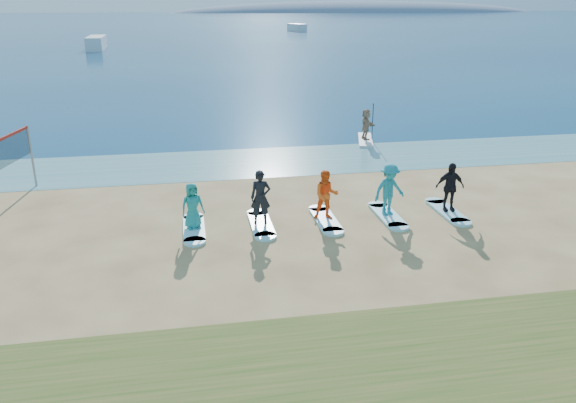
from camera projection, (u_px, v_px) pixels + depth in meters
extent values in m
plane|color=tan|center=(283.00, 261.00, 16.21)|extent=(600.00, 600.00, 0.00)
plane|color=teal|center=(244.00, 163.00, 25.92)|extent=(600.00, 600.00, 0.00)
plane|color=navy|center=(190.00, 24.00, 164.16)|extent=(600.00, 600.00, 0.00)
ellipsoid|color=slate|center=(360.00, 12.00, 309.62)|extent=(220.00, 56.00, 18.00)
cylinder|color=gray|center=(32.00, 156.00, 22.32)|extent=(0.09, 0.09, 2.50)
cube|color=silver|center=(365.00, 140.00, 29.84)|extent=(1.49, 3.08, 0.12)
imported|color=tan|center=(366.00, 124.00, 29.55)|extent=(0.54, 1.50, 1.59)
cube|color=silver|center=(97.00, 49.00, 83.53)|extent=(2.52, 8.67, 1.85)
cube|color=silver|center=(297.00, 31.00, 128.43)|extent=(3.80, 5.87, 1.67)
cube|color=#A4F2FF|center=(194.00, 229.00, 18.40)|extent=(0.70, 2.20, 0.09)
imported|color=teal|center=(193.00, 206.00, 18.12)|extent=(0.85, 0.68, 1.52)
cube|color=#A4F2FF|center=(261.00, 224.00, 18.77)|extent=(0.70, 2.20, 0.09)
imported|color=black|center=(261.00, 197.00, 18.44)|extent=(0.72, 0.53, 1.81)
cube|color=#A4F2FF|center=(326.00, 220.00, 19.14)|extent=(0.70, 2.20, 0.09)
imported|color=#FF601A|center=(326.00, 195.00, 18.84)|extent=(0.91, 0.75, 1.70)
cube|color=#A4F2FF|center=(388.00, 215.00, 19.52)|extent=(0.70, 2.20, 0.09)
imported|color=teal|center=(389.00, 190.00, 19.19)|extent=(1.31, 0.97, 1.81)
cube|color=#A4F2FF|center=(447.00, 211.00, 19.89)|extent=(0.70, 2.20, 0.09)
imported|color=black|center=(450.00, 187.00, 19.58)|extent=(1.05, 0.50, 1.74)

